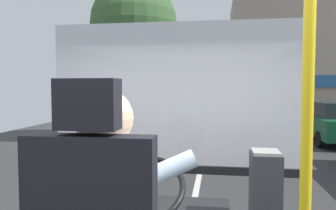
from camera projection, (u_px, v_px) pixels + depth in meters
The scene contains 5 objects.
ground at pixel (204, 151), 10.41m from camera, with size 18.00×44.00×0.06m.
handrail_pole at pixel (306, 149), 1.24m from camera, with size 0.04×0.04×2.18m.
windshield_panel at pixel (177, 115), 3.21m from camera, with size 2.50×0.08×1.48m.
street_tree at pixel (134, 25), 12.64m from camera, with size 3.34×3.34×6.11m.
parked_car_green at pixel (332, 121), 12.06m from camera, with size 1.78×4.44×1.48m.
Camera 1 is at (0.39, -1.56, 2.05)m, focal length 35.01 mm.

